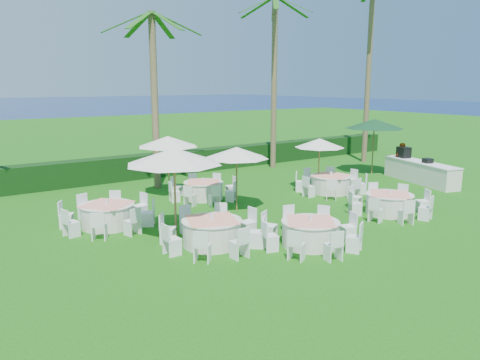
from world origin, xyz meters
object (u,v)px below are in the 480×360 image
Objects in this scene: umbrella_a at (174,156)px; umbrella_b at (237,153)px; banquet_table_f at (331,184)px; staff_person at (401,160)px; umbrella_d at (320,143)px; banquet_table_a at (212,232)px; umbrella_green at (374,124)px; banquet_table_d at (108,215)px; umbrella_c at (168,141)px; banquet_table_e at (203,190)px; buffet_table at (420,171)px; banquet_table_c at (389,203)px; banquet_table_b at (310,232)px.

umbrella_b is at bearing 25.85° from umbrella_a.
banquet_table_f is 1.73× the size of staff_person.
banquet_table_a is at bearing -155.70° from umbrella_d.
banquet_table_a is 2.57m from umbrella_a.
umbrella_a is at bearing -164.95° from umbrella_green.
banquet_table_d reaches higher than banquet_table_f.
umbrella_c is 6.78m from umbrella_d.
umbrella_b is (0.08, -2.37, 1.87)m from banquet_table_e.
umbrella_a is at bearing -62.35° from banquet_table_d.
umbrella_d is at bearing 16.00° from umbrella_a.
banquet_table_f is at bearing -29.61° from umbrella_c.
banquet_table_a is 1.02× the size of umbrella_green.
umbrella_green reaches higher than umbrella_d.
umbrella_c is at bearing 158.78° from buffet_table.
umbrella_b is 0.54× the size of buffet_table.
banquet_table_d is 3.59m from umbrella_a.
banquet_table_f is 5.35m from buffet_table.
umbrella_c is (3.74, 2.82, 1.97)m from banquet_table_d.
banquet_table_f is 1.19× the size of umbrella_c.
banquet_table_d is (-9.23, 4.48, 0.01)m from banquet_table_c.
umbrella_a is 1.25× the size of umbrella_d.
umbrella_b is (2.85, 2.81, 1.83)m from banquet_table_a.
banquet_table_d is 1.01× the size of umbrella_green.
banquet_table_e is at bearing 50.04° from umbrella_a.
banquet_table_b is 1.70× the size of staff_person.
banquet_table_a is 1.29× the size of umbrella_b.
banquet_table_c is 7.74m from staff_person.
banquet_table_c is (4.86, 0.88, 0.00)m from banquet_table_b.
umbrella_d reaches higher than buffet_table.
buffet_table is (13.94, 0.85, -2.08)m from umbrella_a.
umbrella_green is at bearing 4.60° from banquet_table_d.
umbrella_d is at bearing 81.63° from banquet_table_c.
umbrella_a is (-3.05, 2.85, 2.23)m from banquet_table_b.
banquet_table_c is 0.98× the size of umbrella_green.
umbrella_a is at bearing 14.58° from staff_person.
umbrella_a is 14.12m from buffet_table.
banquet_table_b is at bearing -50.84° from banquet_table_d.
buffet_table is (5.37, -1.60, -1.62)m from umbrella_d.
umbrella_d is at bearing -0.27° from banquet_table_d.
staff_person reaches higher than banquet_table_a.
banquet_table_b is 1.03× the size of banquet_table_e.
banquet_table_a reaches higher than banquet_table_c.
umbrella_d reaches higher than staff_person.
banquet_table_e is 0.95× the size of banquet_table_f.
umbrella_b is 0.94× the size of umbrella_c.
banquet_table_c is 8.46m from umbrella_a.
umbrella_green reaches higher than banquet_table_e.
umbrella_b is at bearing 8.70° from staff_person.
umbrella_b is (-4.43, 3.66, 1.85)m from banquet_table_c.
banquet_table_e is 0.64× the size of buffet_table.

